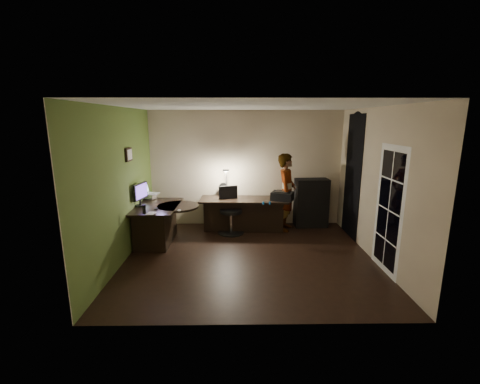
{
  "coord_description": "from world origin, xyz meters",
  "views": [
    {
      "loc": [
        -0.24,
        -5.51,
        2.47
      ],
      "look_at": [
        -0.15,
        1.05,
        1.0
      ],
      "focal_mm": 24.0,
      "sensor_mm": 36.0,
      "label": 1
    }
  ],
  "objects_px": {
    "office_chair": "(231,211)",
    "person": "(286,192)",
    "cabinet": "(311,203)",
    "desk_left": "(158,224)",
    "desk_right": "(244,215)",
    "monitor": "(140,198)"
  },
  "relations": [
    {
      "from": "desk_left",
      "to": "office_chair",
      "type": "height_order",
      "value": "office_chair"
    },
    {
      "from": "person",
      "to": "desk_right",
      "type": "bearing_deg",
      "value": 108.32
    },
    {
      "from": "desk_right",
      "to": "office_chair",
      "type": "xyz_separation_m",
      "value": [
        -0.29,
        -0.2,
        0.15
      ]
    },
    {
      "from": "cabinet",
      "to": "office_chair",
      "type": "relative_size",
      "value": 1.1
    },
    {
      "from": "desk_left",
      "to": "office_chair",
      "type": "bearing_deg",
      "value": 20.84
    },
    {
      "from": "office_chair",
      "to": "person",
      "type": "distance_m",
      "value": 1.33
    },
    {
      "from": "person",
      "to": "monitor",
      "type": "bearing_deg",
      "value": 121.76
    },
    {
      "from": "desk_left",
      "to": "desk_right",
      "type": "relative_size",
      "value": 0.69
    },
    {
      "from": "cabinet",
      "to": "office_chair",
      "type": "bearing_deg",
      "value": -169.1
    },
    {
      "from": "desk_right",
      "to": "office_chair",
      "type": "bearing_deg",
      "value": -142.02
    },
    {
      "from": "desk_right",
      "to": "person",
      "type": "bearing_deg",
      "value": 4.98
    },
    {
      "from": "desk_right",
      "to": "cabinet",
      "type": "distance_m",
      "value": 1.63
    },
    {
      "from": "desk_left",
      "to": "cabinet",
      "type": "height_order",
      "value": "cabinet"
    },
    {
      "from": "monitor",
      "to": "person",
      "type": "relative_size",
      "value": 0.29
    },
    {
      "from": "desk_right",
      "to": "person",
      "type": "xyz_separation_m",
      "value": [
        0.96,
        0.04,
        0.51
      ]
    },
    {
      "from": "desk_left",
      "to": "cabinet",
      "type": "bearing_deg",
      "value": 17.71
    },
    {
      "from": "desk_left",
      "to": "person",
      "type": "height_order",
      "value": "person"
    },
    {
      "from": "desk_left",
      "to": "monitor",
      "type": "relative_size",
      "value": 2.71
    },
    {
      "from": "desk_right",
      "to": "person",
      "type": "distance_m",
      "value": 1.09
    },
    {
      "from": "monitor",
      "to": "desk_right",
      "type": "bearing_deg",
      "value": 32.47
    },
    {
      "from": "office_chair",
      "to": "person",
      "type": "xyz_separation_m",
      "value": [
        1.25,
        0.24,
        0.36
      ]
    },
    {
      "from": "desk_left",
      "to": "monitor",
      "type": "bearing_deg",
      "value": -164.81
    }
  ]
}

